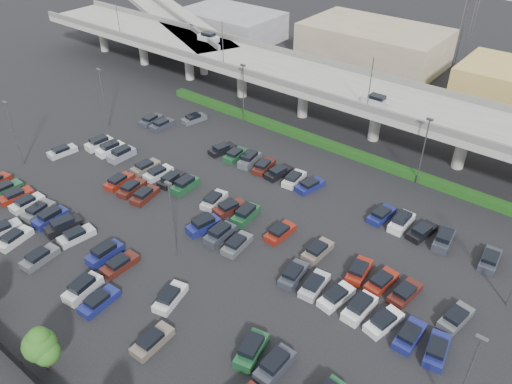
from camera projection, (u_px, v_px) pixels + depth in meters
ground at (221, 222)px, 64.15m from camera, size 280.00×280.00×0.00m
overpass at (349, 92)px, 80.93m from camera, size 150.00×13.00×15.80m
on_ramp at (175, 20)px, 114.50m from camera, size 50.93×30.13×8.80m
hedge at (325, 143)px, 79.96m from camera, size 66.00×1.60×1.10m
fence at (18, 363)px, 45.60m from camera, size 70.00×0.10×2.00m
tree_row at (30, 338)px, 44.67m from camera, size 65.07×3.66×5.94m
parked_cars at (204, 231)px, 61.68m from camera, size 63.08×41.67×1.67m
light_poles at (206, 164)px, 63.98m from camera, size 66.90×48.38×10.30m
distant_buildings at (483, 75)px, 95.60m from camera, size 138.00×24.00×9.00m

